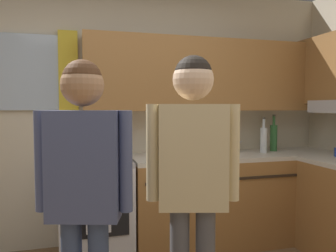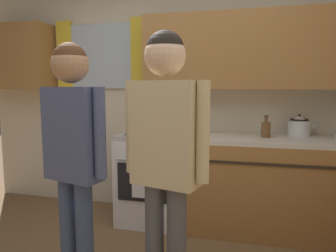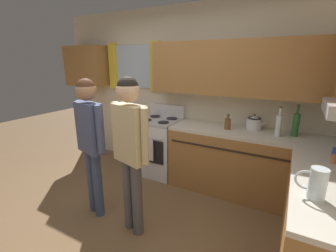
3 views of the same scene
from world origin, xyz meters
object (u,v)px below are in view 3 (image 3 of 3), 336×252
Objects in this scene: bottle_squat_brown at (228,124)px; cup_terracotta at (335,159)px; bottle_wine_green at (296,124)px; water_pitcher at (316,183)px; adult_left at (90,133)px; bottle_tall_clear at (279,125)px; stovetop_kettle at (254,122)px; adult_in_plaid at (130,140)px; stove_oven at (160,145)px.

bottle_squat_brown reaches higher than cup_terracotta.
bottle_wine_green is 1.79× the size of water_pitcher.
adult_left reaches higher than cup_terracotta.
adult_left is at bearing -132.95° from bottle_squat_brown.
water_pitcher is (0.33, -1.35, -0.03)m from bottle_tall_clear.
stovetop_kettle is (0.31, 0.17, 0.02)m from bottle_squat_brown.
adult_in_plaid reaches higher than stovetop_kettle.
bottle_wine_green reaches higher than stovetop_kettle.
bottle_tall_clear is 0.23× the size of adult_left.
adult_in_plaid is (-1.24, -1.32, 0.00)m from bottle_tall_clear.
cup_terracotta is 2.44m from adult_left.
adult_left is at bearing -136.06° from stovetop_kettle.
water_pitcher is (0.14, -1.45, -0.04)m from bottle_wine_green.
bottle_tall_clear is (1.70, -0.01, 0.57)m from stove_oven.
water_pitcher reaches higher than cup_terracotta.
water_pitcher reaches higher than stovetop_kettle.
adult_in_plaid is at bearing -122.03° from stovetop_kettle.
bottle_wine_green is 2.01m from adult_in_plaid.
stovetop_kettle is 0.17× the size of adult_in_plaid.
cup_terracotta is at bearing 75.29° from water_pitcher.
water_pitcher is 2.15m from adult_left.
bottle_tall_clear reaches higher than water_pitcher.
stove_oven is 1.80m from bottle_tall_clear.
adult_in_plaid reaches higher than adult_left.
water_pitcher is (0.63, -1.52, 0.02)m from stovetop_kettle.
adult_left is (-0.12, -1.30, 0.55)m from stove_oven.
bottle_squat_brown is at bearing -151.69° from stovetop_kettle.
bottle_wine_green is 0.50m from stovetop_kettle.
stove_oven reaches higher than cup_terracotta.
bottle_squat_brown is 1.77m from adult_left.
bottle_tall_clear is at bearing -0.43° from stove_oven.
cup_terracotta is 0.40× the size of stovetop_kettle.
cup_terracotta is 1.90m from adult_in_plaid.
bottle_tall_clear is 1.34× the size of stovetop_kettle.
cup_terracotta is at bearing 21.98° from adult_in_plaid.
bottle_tall_clear is at bearing -0.40° from bottle_squat_brown.
stovetop_kettle is 2.11m from adult_left.
bottle_tall_clear is 0.62m from bottle_squat_brown.
cup_terracotta is at bearing -43.25° from stovetop_kettle.
bottle_squat_brown is at bearing 125.02° from water_pitcher.
stovetop_kettle is at bearing 136.75° from cup_terracotta.
cup_terracotta is at bearing -15.57° from stove_oven.
stovetop_kettle is 1.24× the size of water_pitcher.
stove_oven is at bearing 109.19° from adult_in_plaid.
bottle_squat_brown is at bearing -173.25° from bottle_wine_green.
water_pitcher is at bearing -33.82° from stove_oven.
bottle_tall_clear is 1.67× the size of water_pitcher.
stovetop_kettle is (-0.49, 0.07, -0.06)m from bottle_wine_green.
water_pitcher is at bearing -84.30° from bottle_wine_green.
bottle_wine_green is at bearing 34.68° from adult_left.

